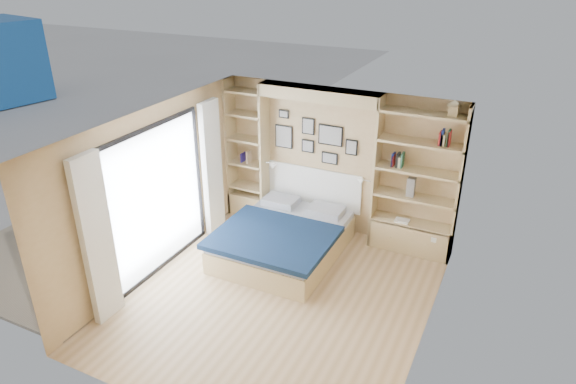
% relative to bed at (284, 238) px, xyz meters
% --- Properties ---
extents(ground, '(4.50, 4.50, 0.00)m').
position_rel_bed_xyz_m(ground, '(0.45, -1.09, -0.28)').
color(ground, tan).
rests_on(ground, ground).
extents(room_shell, '(4.50, 4.50, 4.50)m').
position_rel_bed_xyz_m(room_shell, '(0.06, 0.43, 0.80)').
color(room_shell, tan).
rests_on(room_shell, ground).
extents(bed, '(1.77, 2.25, 1.07)m').
position_rel_bed_xyz_m(bed, '(0.00, 0.00, 0.00)').
color(bed, '#D1B683').
rests_on(bed, ground).
extents(photo_gallery, '(1.48, 0.02, 0.82)m').
position_rel_bed_xyz_m(photo_gallery, '(-0.00, 1.13, 1.32)').
color(photo_gallery, black).
rests_on(photo_gallery, ground).
extents(reading_lamps, '(1.92, 0.12, 0.15)m').
position_rel_bed_xyz_m(reading_lamps, '(0.15, 0.91, 0.82)').
color(reading_lamps, silver).
rests_on(reading_lamps, ground).
extents(shelf_decor, '(3.59, 0.23, 2.03)m').
position_rel_bed_xyz_m(shelf_decor, '(1.67, 0.98, 1.44)').
color(shelf_decor, '#A51E1E').
rests_on(shelf_decor, ground).
extents(deck, '(3.20, 4.00, 0.05)m').
position_rel_bed_xyz_m(deck, '(-3.15, -1.09, -0.28)').
color(deck, '#736654').
rests_on(deck, ground).
extents(deck_chair, '(0.71, 0.91, 0.81)m').
position_rel_bed_xyz_m(deck_chair, '(-3.22, -0.35, 0.11)').
color(deck_chair, tan).
rests_on(deck_chair, ground).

